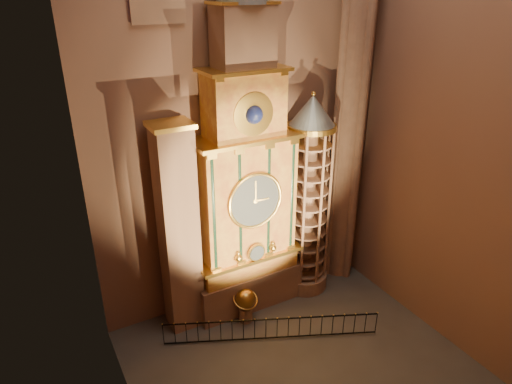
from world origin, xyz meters
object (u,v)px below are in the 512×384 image
astronomical_clock (245,186)px  stair_turret (308,199)px  portrait_tower (179,231)px  celestial_globe (245,303)px  iron_railing (272,329)px

astronomical_clock → stair_turret: bearing=-4.3°
astronomical_clock → portrait_tower: astronomical_clock is taller
portrait_tower → celestial_globe: portrait_tower is taller
stair_turret → celestial_globe: (-4.25, -1.10, -4.19)m
astronomical_clock → iron_railing: astronomical_clock is taller
stair_turret → iron_railing: 6.67m
iron_railing → celestial_globe: bearing=103.4°
portrait_tower → iron_railing: 6.33m
celestial_globe → portrait_tower: bearing=152.5°
stair_turret → celestial_globe: stair_turret is taller
celestial_globe → iron_railing: 1.90m
portrait_tower → stair_turret: (6.90, -0.28, 0.12)m
celestial_globe → astronomical_clock: bearing=61.2°
astronomical_clock → iron_railing: (-0.32, -3.16, -6.05)m
astronomical_clock → portrait_tower: size_ratio=1.64×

